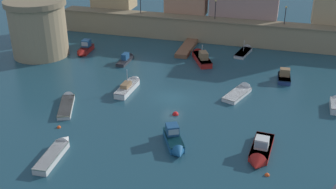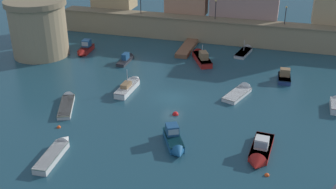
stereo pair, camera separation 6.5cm
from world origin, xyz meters
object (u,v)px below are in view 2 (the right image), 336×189
moored_boat_8 (127,58)px  moored_boat_10 (174,141)px  moored_boat_4 (260,152)px  moored_boat_11 (246,51)px  moored_boat_1 (242,91)px  moored_boat_5 (201,57)px  moored_boat_7 (284,76)px  mooring_buoy_0 (267,175)px  mooring_buoy_1 (59,127)px  fortress_tower (38,28)px  quay_lamp_1 (216,6)px  mooring_buoy_2 (175,115)px  moored_boat_6 (85,49)px  moored_boat_3 (130,85)px  moored_boat_0 (67,102)px  quay_lamp_2 (286,12)px  moored_boat_12 (56,151)px

moored_boat_8 → moored_boat_10: moored_boat_10 is taller
moored_boat_4 → moored_boat_11: bearing=-166.5°
moored_boat_1 → moored_boat_11: size_ratio=1.02×
moored_boat_5 → moored_boat_7: moored_boat_5 is taller
moored_boat_7 → moored_boat_11: moored_boat_11 is taller
mooring_buoy_0 → mooring_buoy_1: mooring_buoy_0 is taller
fortress_tower → moored_boat_1: fortress_tower is taller
quay_lamp_1 → mooring_buoy_0: size_ratio=7.05×
mooring_buoy_2 → moored_boat_6: bearing=140.7°
mooring_buoy_2 → moored_boat_7: bearing=50.3°
mooring_buoy_0 → fortress_tower: bearing=149.1°
fortress_tower → moored_boat_10: 33.08m
moored_boat_7 → moored_boat_6: bearing=82.9°
moored_boat_3 → mooring_buoy_0: 22.79m
moored_boat_3 → moored_boat_10: (9.07, -11.32, 0.11)m
quay_lamp_1 → moored_boat_1: 20.95m
fortress_tower → moored_boat_8: fortress_tower is taller
moored_boat_4 → moored_boat_8: moored_boat_4 is taller
moored_boat_6 → moored_boat_10: moored_boat_6 is taller
moored_boat_5 → moored_boat_8: bearing=80.2°
moored_boat_7 → moored_boat_0: bearing=117.4°
quay_lamp_2 → moored_boat_5: quay_lamp_2 is taller
moored_boat_10 → mooring_buoy_0: moored_boat_10 is taller
moored_boat_4 → moored_boat_10: moored_boat_10 is taller
moored_boat_10 → moored_boat_0: bearing=-137.3°
moored_boat_12 → mooring_buoy_2: size_ratio=9.07×
moored_boat_4 → moored_boat_6: size_ratio=1.28×
moored_boat_4 → moored_boat_10: size_ratio=1.22×
quay_lamp_1 → moored_boat_7: quay_lamp_1 is taller
quay_lamp_1 → moored_boat_7: (12.00, -12.94, -5.53)m
moored_boat_4 → mooring_buoy_1: 21.18m
moored_boat_1 → mooring_buoy_1: (-17.75, -14.12, -0.27)m
moored_boat_3 → moored_boat_6: size_ratio=1.33×
moored_boat_0 → fortress_tower: bearing=18.3°
fortress_tower → moored_boat_11: bearing=18.1°
mooring_buoy_0 → mooring_buoy_2: size_ratio=0.64×
moored_boat_5 → quay_lamp_2: bearing=-77.4°
moored_boat_5 → moored_boat_11: 8.12m
moored_boat_8 → mooring_buoy_1: bearing=-178.7°
mooring_buoy_2 → moored_boat_11: bearing=77.1°
moored_boat_11 → moored_boat_7: bearing=-134.4°
moored_boat_3 → moored_boat_12: (-1.43, -15.89, -0.11)m
moored_boat_6 → mooring_buoy_0: bearing=46.0°
quay_lamp_2 → moored_boat_1: (-4.09, -18.87, -5.61)m
quay_lamp_2 → fortress_tower: bearing=-158.8°
moored_boat_4 → moored_boat_5: moored_boat_5 is taller
quay_lamp_1 → mooring_buoy_2: bearing=-88.8°
moored_boat_0 → moored_boat_7: bearing=-81.3°
moored_boat_1 → mooring_buoy_1: size_ratio=13.95×
moored_boat_8 → mooring_buoy_1: size_ratio=11.60×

